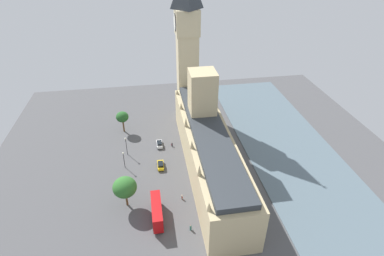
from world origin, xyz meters
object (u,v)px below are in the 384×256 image
parliament_building (208,145)px  street_lamp_opposite_hall (126,143)px  plane_tree_corner (125,187)px  car_white_leading (159,144)px  street_lamp_near_tower (124,157)px  plane_tree_by_river_gate (122,117)px  double_decker_bus_midblock (157,211)px  pedestrian_trailing (191,228)px  pedestrian_kerbside (182,197)px  car_yellow_cab_under_trees (161,165)px  pedestrian_far_end (172,145)px  clock_tower (187,43)px

parliament_building → street_lamp_opposite_hall: 26.77m
parliament_building → plane_tree_corner: 27.43m
car_white_leading → street_lamp_near_tower: size_ratio=0.77×
parliament_building → plane_tree_by_river_gate: parliament_building is taller
plane_tree_by_river_gate → double_decker_bus_midblock: bearing=102.4°
pedestrian_trailing → street_lamp_near_tower: size_ratio=0.28×
street_lamp_opposite_hall → parliament_building: bearing=158.1°
car_white_leading → pedestrian_kerbside: (-4.30, 25.81, -0.21)m
double_decker_bus_midblock → pedestrian_kerbside: size_ratio=6.92×
car_yellow_cab_under_trees → plane_tree_corner: bearing=-123.5°
car_yellow_cab_under_trees → street_lamp_opposite_hall: 13.78m
parliament_building → pedestrian_trailing: size_ratio=37.55×
pedestrian_far_end → plane_tree_by_river_gate: plane_tree_by_river_gate is taller
parliament_building → car_yellow_cab_under_trees: 16.04m
clock_tower → street_lamp_opposite_hall: size_ratio=8.41×
pedestrian_far_end → street_lamp_opposite_hall: (14.99, 2.21, 3.90)m
plane_tree_corner → plane_tree_by_river_gate: bearing=-87.2°
pedestrian_kerbside → pedestrian_trailing: 10.63m
double_decker_bus_midblock → street_lamp_opposite_hall: street_lamp_opposite_hall is taller
parliament_building → street_lamp_near_tower: size_ratio=10.69×
parliament_building → double_decker_bus_midblock: (16.66, 18.51, -5.29)m
clock_tower → plane_tree_corner: (23.23, 45.96, -22.39)m
clock_tower → pedestrian_trailing: bearing=82.2°
pedestrian_far_end → car_yellow_cab_under_trees: bearing=143.3°
double_decker_bus_midblock → car_yellow_cab_under_trees: bearing=83.2°
pedestrian_trailing → plane_tree_by_river_gate: (17.21, -47.76, 5.34)m
clock_tower → pedestrian_trailing: clock_tower is taller
parliament_building → pedestrian_kerbside: bearing=53.2°
car_white_leading → plane_tree_corner: 28.17m
clock_tower → double_decker_bus_midblock: bearing=73.3°
parliament_building → pedestrian_far_end: size_ratio=40.81×
pedestrian_kerbside → street_lamp_opposite_hall: 27.55m
clock_tower → plane_tree_by_river_gate: size_ratio=6.90×
car_white_leading → street_lamp_opposite_hall: (10.75, 3.07, 3.69)m
pedestrian_far_end → pedestrian_kerbside: bearing=167.3°
car_yellow_cab_under_trees → plane_tree_by_river_gate: size_ratio=0.56×
clock_tower → car_yellow_cab_under_trees: (13.27, 31.78, -27.83)m
clock_tower → street_lamp_opposite_hall: bearing=44.8°
car_white_leading → street_lamp_opposite_hall: street_lamp_opposite_hall is taller
pedestrian_kerbside → plane_tree_corner: 15.75m
pedestrian_kerbside → street_lamp_opposite_hall: (15.05, -22.75, 3.90)m
parliament_building → street_lamp_near_tower: bearing=-7.4°
car_white_leading → car_yellow_cab_under_trees: bearing=-92.3°
clock_tower → car_white_leading: 36.79m
double_decker_bus_midblock → pedestrian_trailing: 9.42m
street_lamp_near_tower → pedestrian_trailing: bearing=121.6°
parliament_building → double_decker_bus_midblock: bearing=48.0°
double_decker_bus_midblock → street_lamp_opposite_hall: size_ratio=1.59×
car_white_leading → pedestrian_kerbside: size_ratio=2.93×
street_lamp_near_tower → pedestrian_kerbside: bearing=134.2°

